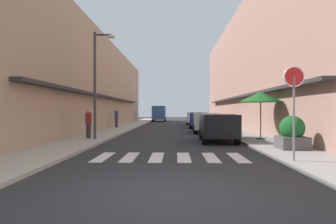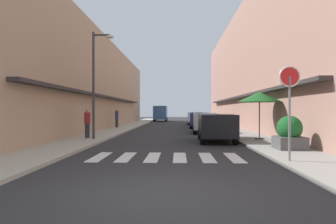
{
  "view_description": "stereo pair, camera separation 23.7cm",
  "coord_description": "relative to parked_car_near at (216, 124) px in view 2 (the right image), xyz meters",
  "views": [
    {
      "loc": [
        0.17,
        -5.77,
        1.65
      ],
      "look_at": [
        -0.41,
        18.19,
        1.54
      ],
      "focal_mm": 31.12,
      "sensor_mm": 36.0,
      "label": 1
    },
    {
      "loc": [
        0.41,
        -5.76,
        1.65
      ],
      "look_at": [
        -0.41,
        18.19,
        1.54
      ],
      "focal_mm": 31.12,
      "sensor_mm": 36.0,
      "label": 2
    }
  ],
  "objects": [
    {
      "name": "parked_car_near",
      "position": [
        0.0,
        0.0,
        0.0
      ],
      "size": [
        1.91,
        3.98,
        1.47
      ],
      "color": "black",
      "rests_on": "ground_plane"
    },
    {
      "name": "parked_car_far",
      "position": [
        0.0,
        12.03,
        0.0
      ],
      "size": [
        1.94,
        4.18,
        1.47
      ],
      "color": "navy",
      "rests_on": "ground_plane"
    },
    {
      "name": "cafe_umbrella",
      "position": [
        2.36,
        0.38,
        1.46
      ],
      "size": [
        2.33,
        2.33,
        2.55
      ],
      "color": "#262626",
      "rests_on": "sidewalk_right"
    },
    {
      "name": "parked_car_mid",
      "position": [
        0.0,
        6.14,
        0.0
      ],
      "size": [
        1.96,
        4.23,
        1.47
      ],
      "color": "silver",
      "rests_on": "ground_plane"
    },
    {
      "name": "crosswalk",
      "position": [
        -2.44,
        -5.21,
        -0.91
      ],
      "size": [
        5.2,
        2.2,
        0.01
      ],
      "color": "silver",
      "rests_on": "ground_plane"
    },
    {
      "name": "building_row_right",
      "position": [
        5.88,
        10.16,
        4.5
      ],
      "size": [
        5.5,
        43.69,
        10.85
      ],
      "color": "#A87A6B",
      "rests_on": "ground_plane"
    },
    {
      "name": "planter_corner",
      "position": [
        2.42,
        -3.71,
        -0.19
      ],
      "size": [
        1.09,
        1.09,
        1.33
      ],
      "color": "#4C4C4C",
      "rests_on": "sidewalk_right"
    },
    {
      "name": "sidewalk_left",
      "position": [
        -7.09,
        8.84,
        -0.86
      ],
      "size": [
        2.33,
        64.85,
        0.12
      ],
      "primitive_type": "cube",
      "color": "#ADA899",
      "rests_on": "ground_plane"
    },
    {
      "name": "sidewalk_right",
      "position": [
        2.22,
        8.84,
        -0.86
      ],
      "size": [
        2.33,
        64.85,
        0.12
      ],
      "primitive_type": "cube",
      "color": "gray",
      "rests_on": "ground_plane"
    },
    {
      "name": "delivery_van",
      "position": [
        -4.73,
        29.79,
        0.49
      ],
      "size": [
        2.01,
        5.4,
        2.37
      ],
      "color": "#33598C",
      "rests_on": "ground_plane"
    },
    {
      "name": "ground_plane",
      "position": [
        -2.44,
        8.84,
        -0.92
      ],
      "size": [
        101.9,
        101.9,
        0.0
      ],
      "primitive_type": "plane",
      "color": "#2B2B2D"
    },
    {
      "name": "building_row_left",
      "position": [
        -10.76,
        10.16,
        3.15
      ],
      "size": [
        5.5,
        43.69,
        8.15
      ],
      "color": "tan",
      "rests_on": "ground_plane"
    },
    {
      "name": "parked_car_distant",
      "position": [
        0.0,
        18.71,
        0.0
      ],
      "size": [
        1.92,
        4.17,
        1.47
      ],
      "color": "silver",
      "rests_on": "ground_plane"
    },
    {
      "name": "street_lamp",
      "position": [
        -6.4,
        0.08,
        2.69
      ],
      "size": [
        1.19,
        0.28,
        5.75
      ],
      "color": "#38383D",
      "rests_on": "sidewalk_left"
    },
    {
      "name": "round_street_sign",
      "position": [
        1.37,
        -6.47,
        1.42
      ],
      "size": [
        0.65,
        0.07,
        2.9
      ],
      "color": "slate",
      "rests_on": "sidewalk_right"
    },
    {
      "name": "pedestrian_walking_far",
      "position": [
        -7.62,
        10.95,
        0.1
      ],
      "size": [
        0.34,
        0.34,
        1.71
      ],
      "rotation": [
        0.0,
        0.0,
        0.12
      ],
      "color": "#282B33",
      "rests_on": "sidewalk_left"
    },
    {
      "name": "pedestrian_walking_near",
      "position": [
        -7.09,
        0.62,
        0.06
      ],
      "size": [
        0.34,
        0.34,
        1.64
      ],
      "rotation": [
        0.0,
        0.0,
        1.09
      ],
      "color": "#282B33",
      "rests_on": "sidewalk_left"
    }
  ]
}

